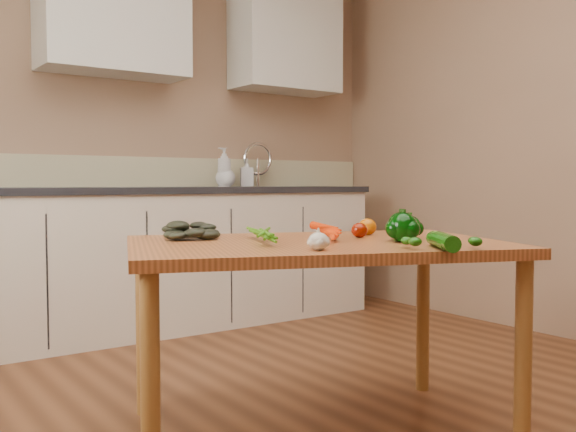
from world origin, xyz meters
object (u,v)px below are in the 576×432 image
(carrot_bunch, at_px, (308,232))
(pepper_b, at_px, (410,227))
(soap_bottle_a, at_px, (224,167))
(tomato_c, at_px, (406,228))
(tomato_b, at_px, (367,227))
(zucchini_b, at_px, (445,242))
(table, at_px, (316,263))
(tomato_a, at_px, (359,230))
(soap_bottle_c, at_px, (225,174))
(garlic_bulb, at_px, (318,241))
(leafy_greens, at_px, (192,227))
(zucchini_a, at_px, (440,241))
(pepper_c, at_px, (403,228))
(soap_bottle_b, at_px, (247,172))
(pepper_a, at_px, (401,227))

(carrot_bunch, xyz_separation_m, pepper_b, (0.36, -0.16, 0.01))
(soap_bottle_a, height_order, tomato_c, soap_bottle_a)
(tomato_b, distance_m, zucchini_b, 0.60)
(table, height_order, tomato_a, tomato_a)
(soap_bottle_c, distance_m, garlic_bulb, 2.46)
(carrot_bunch, bearing_deg, soap_bottle_c, 89.47)
(tomato_b, distance_m, tomato_c, 0.15)
(leafy_greens, distance_m, zucchini_a, 0.92)
(pepper_c, bearing_deg, tomato_b, 71.05)
(garlic_bulb, distance_m, pepper_b, 0.55)
(soap_bottle_b, height_order, tomato_c, soap_bottle_b)
(garlic_bulb, height_order, tomato_c, same)
(soap_bottle_c, relative_size, tomato_c, 2.78)
(soap_bottle_b, height_order, tomato_a, soap_bottle_b)
(table, xyz_separation_m, pepper_a, (0.27, -0.16, 0.13))
(carrot_bunch, height_order, tomato_b, tomato_b)
(pepper_a, distance_m, tomato_a, 0.19)
(tomato_a, distance_m, zucchini_a, 0.45)
(soap_bottle_c, bearing_deg, tomato_c, 2.60)
(pepper_a, bearing_deg, tomato_c, 40.63)
(tomato_a, bearing_deg, tomato_b, 33.91)
(soap_bottle_a, distance_m, garlic_bulb, 2.46)
(tomato_c, bearing_deg, soap_bottle_c, 81.06)
(leafy_greens, bearing_deg, zucchini_a, -56.29)
(table, bearing_deg, pepper_a, -10.45)
(carrot_bunch, height_order, tomato_c, carrot_bunch)
(soap_bottle_c, relative_size, carrot_bunch, 0.70)
(pepper_b, bearing_deg, soap_bottle_a, 79.27)
(table, bearing_deg, tomato_c, 19.98)
(tomato_c, relative_size, zucchini_a, 0.29)
(soap_bottle_c, xyz_separation_m, zucchini_b, (-0.62, -2.48, -0.25))
(leafy_greens, xyz_separation_m, tomato_a, (0.56, -0.32, -0.02))
(pepper_b, bearing_deg, zucchini_b, -120.09)
(soap_bottle_c, height_order, pepper_b, soap_bottle_c)
(soap_bottle_b, bearing_deg, soap_bottle_a, 46.58)
(soap_bottle_c, bearing_deg, zucchini_b, -2.41)
(soap_bottle_c, relative_size, pepper_a, 1.68)
(tomato_c, height_order, zucchini_a, tomato_c)
(table, distance_m, pepper_b, 0.39)
(soap_bottle_c, height_order, pepper_c, soap_bottle_c)
(soap_bottle_c, distance_m, pepper_b, 2.18)
(pepper_c, bearing_deg, zucchini_a, -103.40)
(tomato_a, bearing_deg, soap_bottle_c, 74.85)
(tomato_b, xyz_separation_m, zucchini_b, (-0.19, -0.57, -0.01))
(carrot_bunch, relative_size, tomato_c, 3.95)
(soap_bottle_a, height_order, zucchini_a, soap_bottle_a)
(leafy_greens, bearing_deg, zucchini_b, -59.64)
(leafy_greens, relative_size, tomato_b, 2.58)
(garlic_bulb, distance_m, pepper_c, 0.42)
(garlic_bulb, bearing_deg, table, 53.25)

